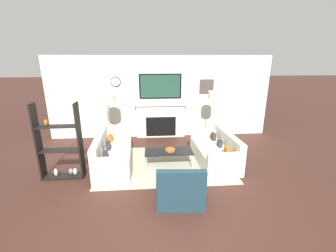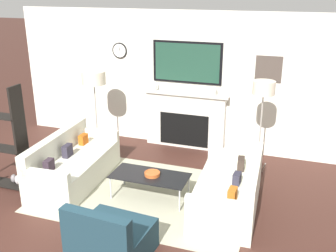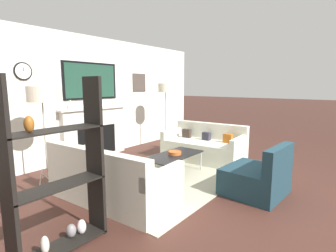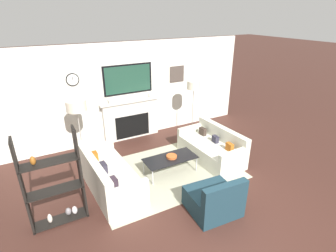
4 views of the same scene
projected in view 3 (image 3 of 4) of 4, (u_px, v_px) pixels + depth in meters
ground_plane at (288, 208)px, 3.53m from camera, size 60.00×60.00×0.00m
fireplace_wall at (91, 103)px, 5.90m from camera, size 7.37×0.28×2.70m
area_rug at (168, 175)px, 4.77m from camera, size 3.25×2.25×0.01m
couch_left at (111, 181)px, 3.69m from camera, size 0.92×1.92×0.81m
couch_right at (204, 147)px, 5.76m from camera, size 0.96×1.75×0.78m
armchair at (258, 178)px, 3.92m from camera, size 0.92×0.87×0.79m
coffee_table at (174, 156)px, 4.74m from camera, size 1.19×0.56×0.39m
decorative_bowl at (175, 153)px, 4.76m from camera, size 0.25×0.25×0.06m
floor_lamp_left at (42, 95)px, 4.09m from camera, size 0.45×0.45×1.62m
floor_lamp_right at (165, 89)px, 6.53m from camera, size 0.37×0.37×1.68m
shelf_unit at (57, 176)px, 2.53m from camera, size 0.92×0.28×1.72m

